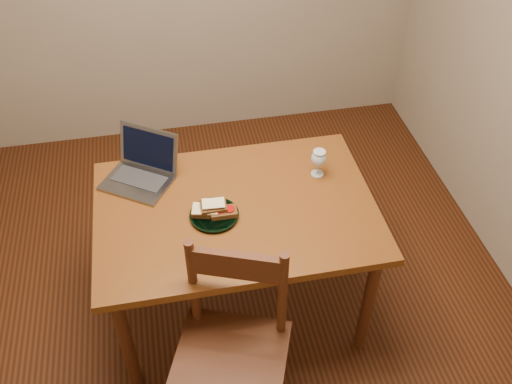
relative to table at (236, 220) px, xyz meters
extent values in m
cube|color=black|center=(-0.06, 0.10, -0.66)|extent=(3.20, 3.20, 0.02)
cube|color=#47240B|center=(0.00, 0.00, 0.07)|extent=(1.30, 0.90, 0.04)
cylinder|color=#381C0B|center=(-0.57, -0.37, -0.30)|extent=(0.06, 0.06, 0.70)
cylinder|color=#381C0B|center=(0.57, -0.37, -0.30)|extent=(0.06, 0.06, 0.70)
cylinder|color=#381C0B|center=(-0.57, 0.37, -0.30)|extent=(0.06, 0.06, 0.70)
cylinder|color=#381C0B|center=(0.57, 0.37, -0.30)|extent=(0.06, 0.06, 0.70)
cube|color=#381C0B|center=(-0.13, -0.62, -0.18)|extent=(0.58, 0.57, 0.04)
cube|color=#381C0B|center=(-0.07, -0.45, 0.22)|extent=(0.36, 0.16, 0.13)
cylinder|color=black|center=(-0.11, -0.04, 0.10)|extent=(0.23, 0.23, 0.02)
cube|color=slate|center=(-0.45, 0.25, 0.09)|extent=(0.38, 0.36, 0.01)
cube|color=slate|center=(-0.37, 0.37, 0.21)|extent=(0.30, 0.23, 0.21)
cube|color=black|center=(-0.37, 0.37, 0.21)|extent=(0.26, 0.19, 0.17)
camera|label=1|loc=(-0.27, -1.87, 1.93)|focal=40.00mm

